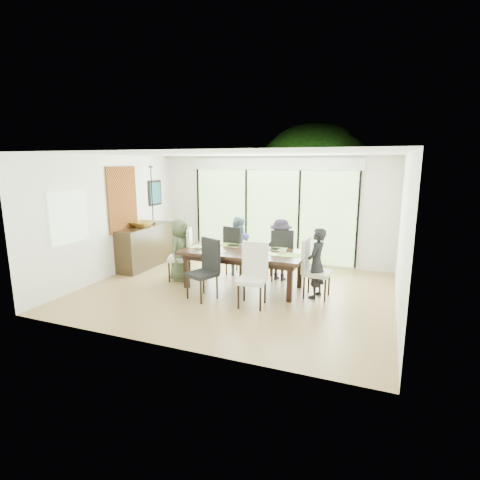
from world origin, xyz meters
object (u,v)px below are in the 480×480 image
at_px(table_top, 243,252).
at_px(cup_a, 215,244).
at_px(laptop, 204,248).
at_px(cup_b, 249,250).
at_px(bowl, 142,224).
at_px(chair_left_end, 179,254).
at_px(chair_right_end, 317,268).
at_px(person_far_left, 238,246).
at_px(chair_far_right, 281,254).
at_px(person_right_end, 316,263).
at_px(vase, 247,248).
at_px(sideboard, 146,246).
at_px(chair_near_left, 202,269).
at_px(cup_c, 283,251).
at_px(chair_far_left, 238,250).
at_px(person_left_end, 180,250).
at_px(chair_near_right, 252,275).

xyz_separation_m(table_top, cup_a, (-0.70, 0.15, 0.08)).
relative_size(laptop, cup_b, 3.30).
height_order(table_top, bowl, bowl).
xyz_separation_m(chair_left_end, chair_right_end, (3.00, -0.00, 0.00)).
height_order(laptop, cup_a, cup_a).
bearing_deg(person_far_left, chair_far_right, -164.87).
bearing_deg(chair_right_end, laptop, 94.08).
distance_m(person_right_end, vase, 1.44).
bearing_deg(person_right_end, chair_far_right, -121.52).
distance_m(chair_right_end, sideboard, 4.39).
relative_size(chair_near_left, cup_c, 8.87).
bearing_deg(bowl, cup_a, -10.98).
xyz_separation_m(vase, sideboard, (-2.89, 0.61, -0.34)).
height_order(table_top, chair_far_right, chair_far_right).
height_order(table_top, person_right_end, person_right_end).
bearing_deg(chair_near_left, chair_far_right, 81.35).
bearing_deg(vase, bowl, 169.90).
bearing_deg(sideboard, cup_a, -13.54).
bearing_deg(cup_a, chair_right_end, -3.90).
bearing_deg(chair_near_left, cup_a, 123.85).
relative_size(chair_far_left, cup_b, 11.00).
distance_m(chair_right_end, bowl, 4.40).
bearing_deg(chair_far_left, person_left_end, 55.09).
distance_m(table_top, cup_a, 0.72).
xyz_separation_m(chair_right_end, cup_b, (-1.35, -0.10, 0.26)).
bearing_deg(cup_a, laptop, -120.96).
distance_m(person_left_end, cup_c, 2.29).
bearing_deg(chair_near_left, person_left_end, 161.16).
bearing_deg(cup_c, cup_b, -162.90).
height_order(chair_far_left, laptop, chair_far_left).
relative_size(table_top, cup_a, 19.35).
bearing_deg(sideboard, laptop, -21.05).
distance_m(chair_right_end, chair_near_left, 2.18).
bearing_deg(bowl, person_far_left, 6.35).
xyz_separation_m(chair_left_end, cup_a, (0.80, 0.15, 0.26)).
height_order(vase, bowl, bowl).
distance_m(chair_far_left, laptop, 1.05).
height_order(chair_near_left, person_far_left, person_far_left).
distance_m(chair_left_end, chair_near_right, 2.18).
bearing_deg(cup_a, chair_far_right, 29.25).
distance_m(chair_right_end, cup_a, 2.22).
xyz_separation_m(chair_right_end, cup_a, (-2.20, 0.15, 0.26)).
bearing_deg(person_right_end, person_left_end, -79.09).
distance_m(chair_near_right, cup_a, 1.60).
xyz_separation_m(table_top, person_far_left, (-0.45, 0.83, -0.08)).
relative_size(chair_near_left, vase, 9.17).
bearing_deg(cup_a, cup_c, -1.91).
relative_size(person_far_left, cup_a, 10.40).
bearing_deg(chair_far_left, person_far_left, 105.56).
bearing_deg(chair_near_left, person_right_end, 46.48).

